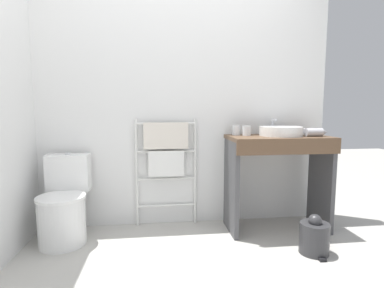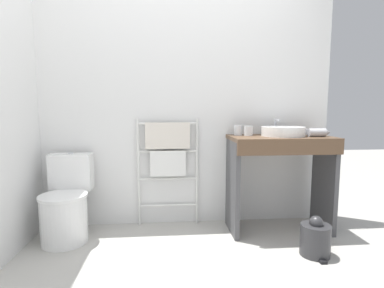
% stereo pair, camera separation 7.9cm
% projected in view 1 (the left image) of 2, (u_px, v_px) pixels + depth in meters
% --- Properties ---
extents(wall_back, '(2.89, 0.12, 2.36)m').
position_uv_depth(wall_back, '(180.00, 103.00, 2.90)').
color(wall_back, white).
rests_on(wall_back, ground_plane).
extents(toilet, '(0.39, 0.52, 0.73)m').
position_uv_depth(toilet, '(64.00, 208.00, 2.52)').
color(toilet, white).
rests_on(toilet, ground_plane).
extents(towel_radiator, '(0.58, 0.06, 1.02)m').
position_uv_depth(towel_radiator, '(166.00, 153.00, 2.83)').
color(towel_radiator, white).
rests_on(towel_radiator, ground_plane).
extents(vanity_counter, '(0.90, 0.48, 0.88)m').
position_uv_depth(vanity_counter, '(278.00, 168.00, 2.73)').
color(vanity_counter, brown).
rests_on(vanity_counter, ground_plane).
extents(sink_basin, '(0.38, 0.38, 0.08)m').
position_uv_depth(sink_basin, '(281.00, 131.00, 2.72)').
color(sink_basin, white).
rests_on(sink_basin, vanity_counter).
extents(faucet, '(0.02, 0.10, 0.15)m').
position_uv_depth(faucet, '(273.00, 124.00, 2.90)').
color(faucet, silver).
rests_on(faucet, vanity_counter).
extents(cup_near_wall, '(0.08, 0.08, 0.09)m').
position_uv_depth(cup_near_wall, '(236.00, 130.00, 2.79)').
color(cup_near_wall, white).
rests_on(cup_near_wall, vanity_counter).
extents(cup_near_edge, '(0.08, 0.08, 0.09)m').
position_uv_depth(cup_near_edge, '(247.00, 131.00, 2.75)').
color(cup_near_edge, white).
rests_on(cup_near_edge, vanity_counter).
extents(hair_dryer, '(0.20, 0.16, 0.07)m').
position_uv_depth(hair_dryer, '(314.00, 132.00, 2.68)').
color(hair_dryer, '#B7B7BC').
rests_on(hair_dryer, vanity_counter).
extents(trash_bin, '(0.22, 0.26, 0.31)m').
position_uv_depth(trash_bin, '(314.00, 237.00, 2.32)').
color(trash_bin, '#333335').
rests_on(trash_bin, ground_plane).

